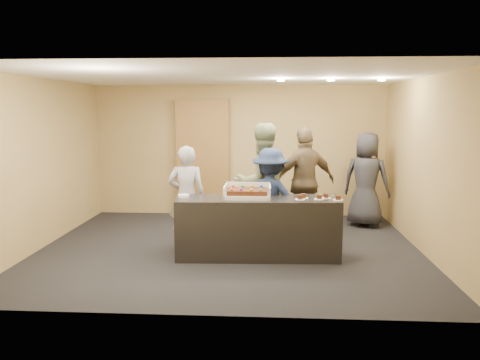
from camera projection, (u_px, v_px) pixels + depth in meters
The scene contains 17 objects.
room at pixel (229, 164), 7.29m from camera, with size 6.04×6.00×2.70m.
serving_counter at pixel (258, 227), 6.99m from camera, with size 2.40×0.70×0.90m, color black.
storage_cabinet at pixel (203, 158), 9.74m from camera, with size 1.10×0.15×2.42m, color brown.
cake_box at pixel (248, 194), 6.95m from camera, with size 0.69×0.47×0.20m.
sheet_cake at pixel (247, 191), 6.92m from camera, with size 0.59×0.40×0.11m.
plate_stack at pixel (184, 196), 6.98m from camera, with size 0.16×0.16×0.04m, color white.
slice_a at pixel (300, 198), 6.79m from camera, with size 0.15×0.15×0.07m.
slice_b at pixel (303, 197), 6.89m from camera, with size 0.15×0.15×0.07m.
slice_c at pixel (319, 198), 6.82m from camera, with size 0.15×0.15×0.07m.
slice_d at pixel (326, 197), 6.90m from camera, with size 0.15×0.15×0.07m.
slice_e at pixel (338, 199), 6.75m from camera, with size 0.15×0.15×0.07m.
person_server_grey at pixel (187, 197), 7.45m from camera, with size 0.60×0.39×1.64m, color #97979C.
person_sage_man at pixel (262, 183), 7.80m from camera, with size 0.96×0.75×1.98m, color gray.
person_navy_man at pixel (271, 199), 7.37m from camera, with size 1.04×0.60×1.60m, color #1B2745.
person_brown_extra at pixel (305, 182), 8.16m from camera, with size 1.11×0.46×1.90m, color brown.
person_dark_suit at pixel (366, 180), 8.81m from camera, with size 0.87×0.57×1.79m, color #2A2B30.
ceiling_spotlights at pixel (331, 80), 7.49m from camera, with size 1.72×0.12×0.03m.
Camera 1 is at (0.61, -7.22, 2.18)m, focal length 35.00 mm.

